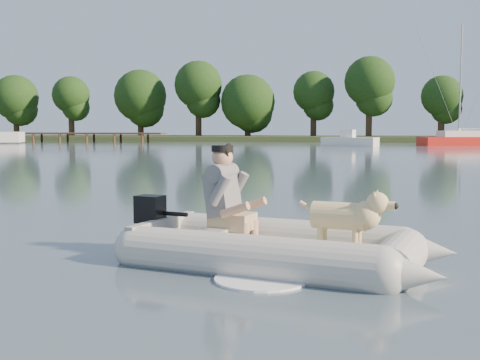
% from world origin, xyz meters
% --- Properties ---
extents(water, '(160.00, 160.00, 0.00)m').
position_xyz_m(water, '(0.00, 0.00, 0.00)').
color(water, slate).
rests_on(water, ground).
extents(shore_bank, '(160.00, 12.00, 0.70)m').
position_xyz_m(shore_bank, '(0.00, 62.00, 0.25)').
color(shore_bank, '#47512D').
rests_on(shore_bank, water).
extents(dock, '(18.00, 2.00, 1.04)m').
position_xyz_m(dock, '(-26.00, 52.00, 0.52)').
color(dock, '#4C331E').
rests_on(dock, water).
extents(treeline, '(84.66, 7.35, 9.27)m').
position_xyz_m(treeline, '(5.75, 61.07, 5.30)').
color(treeline, '#332316').
rests_on(treeline, shore_bank).
extents(dinghy, '(5.71, 4.72, 1.46)m').
position_xyz_m(dinghy, '(1.05, -0.22, 0.63)').
color(dinghy, '#ADADA7').
rests_on(dinghy, water).
extents(man, '(0.90, 0.82, 1.14)m').
position_xyz_m(man, '(0.35, 0.00, 0.82)').
color(man, slate).
rests_on(man, dinghy).
extents(dog, '(1.04, 0.57, 0.66)m').
position_xyz_m(dog, '(1.73, -0.33, 0.55)').
color(dog, '#D6C27B').
rests_on(dog, dinghy).
extents(outboard_motor, '(0.50, 0.40, 0.83)m').
position_xyz_m(outboard_motor, '(-0.65, 0.19, 0.33)').
color(outboard_motor, black).
rests_on(outboard_motor, dinghy).
extents(motorboat, '(5.13, 3.32, 2.03)m').
position_xyz_m(motorboat, '(1.72, 44.82, 0.92)').
color(motorboat, white).
rests_on(motorboat, water).
extents(sailboat, '(8.00, 4.59, 10.55)m').
position_xyz_m(sailboat, '(11.38, 47.78, 0.46)').
color(sailboat, red).
rests_on(sailboat, water).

